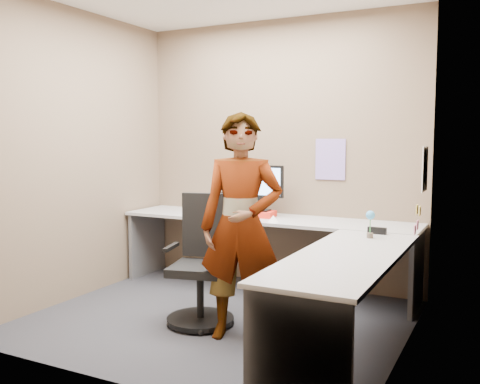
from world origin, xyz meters
The scene contains 20 objects.
ground centered at (0.00, 0.00, 0.00)m, with size 3.00×3.00×0.00m, color #232328.
wall_back centered at (0.00, 1.30, 1.35)m, with size 3.00×3.00×0.00m, color brown.
wall_right centered at (1.50, 0.00, 1.35)m, with size 2.70×2.70×0.00m, color brown.
wall_left centered at (-1.50, 0.00, 1.35)m, with size 2.70×2.70×0.00m, color brown.
desk centered at (0.44, 0.39, 0.59)m, with size 2.98×2.58×0.73m.
paper_ream centered at (-0.07, 0.98, 0.76)m, with size 0.30×0.22×0.06m, color red.
monitor centered at (-0.07, 1.00, 1.06)m, with size 0.48×0.15×0.45m.
laptop centered at (-0.59, 0.91, 0.79)m, with size 0.43×0.43×0.24m.
trackball_mouse centered at (-0.59, 0.86, 0.76)m, with size 0.12×0.08×0.07m.
origami centered at (0.18, 0.75, 0.76)m, with size 0.10×0.10×0.06m, color white.
stapler centered at (1.18, 0.55, 0.76)m, with size 0.15×0.04×0.06m, color black.
flower centered at (1.17, 0.35, 0.87)m, with size 0.07×0.07×0.22m.
calendar_purple centered at (0.55, 1.29, 1.30)m, with size 0.30×0.01×0.40m, color #846BB7.
calendar_white centered at (1.49, 0.90, 1.25)m, with size 0.01×0.28×0.38m, color white.
sticky_note_a centered at (1.49, 0.55, 0.95)m, with size 0.01×0.07×0.07m, color #F2E059.
sticky_note_b centered at (1.49, 0.60, 0.82)m, with size 0.01×0.07×0.07m, color pink.
sticky_note_c centered at (1.49, 0.48, 0.80)m, with size 0.01×0.07×0.07m, color pink.
sticky_note_d centered at (1.49, 0.70, 0.92)m, with size 0.01×0.07×0.07m, color #F2E059.
office_chair centered at (-0.08, -0.10, 0.42)m, with size 0.58×0.56×1.03m.
person centered at (0.36, -0.27, 0.85)m, with size 0.62×0.41×1.70m, color #999399.
Camera 1 is at (2.14, -3.77, 1.50)m, focal length 40.00 mm.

